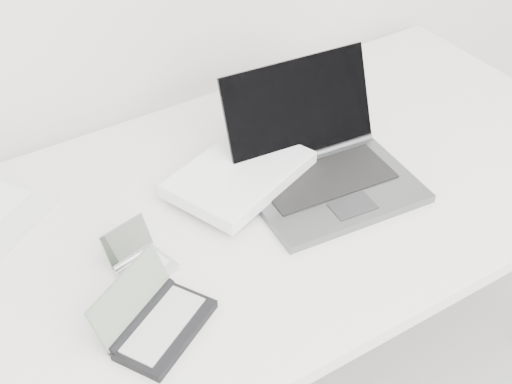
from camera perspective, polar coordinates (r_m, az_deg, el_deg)
desk at (r=1.47m, az=0.15°, el=-1.95°), size 1.60×0.80×0.73m
laptop_large at (r=1.46m, az=2.49°, el=1.81°), size 0.50×0.39×0.21m
pda_silver at (r=1.31m, az=-9.22°, el=-5.52°), size 0.11×0.12×0.07m
palmtop_charcoal at (r=1.20m, az=-8.03°, el=-10.16°), size 0.22×0.20×0.09m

